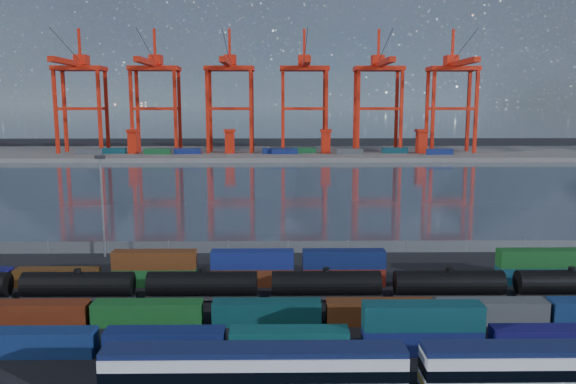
{
  "coord_description": "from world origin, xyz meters",
  "views": [
    {
      "loc": [
        -1.26,
        -63.33,
        24.58
      ],
      "look_at": [
        0.0,
        30.0,
        10.0
      ],
      "focal_mm": 35.0,
      "sensor_mm": 36.0,
      "label": 1
    }
  ],
  "objects": [
    {
      "name": "far_quay",
      "position": [
        0.0,
        210.0,
        1.0
      ],
      "size": [
        700.0,
        70.0,
        2.0
      ],
      "primitive_type": "cube",
      "color": "#514F4C",
      "rests_on": "ground"
    },
    {
      "name": "distant_mountains",
      "position": [
        63.02,
        1600.0,
        220.29
      ],
      "size": [
        2470.0,
        1100.0,
        520.0
      ],
      "color": "#1E2630",
      "rests_on": "ground"
    },
    {
      "name": "harbor_water",
      "position": [
        0.0,
        105.0,
        0.01
      ],
      "size": [
        700.0,
        700.0,
        0.0
      ],
      "primitive_type": "plane",
      "color": "#343E4B",
      "rests_on": "ground"
    },
    {
      "name": "container_row_north",
      "position": [
        1.54,
        11.06,
        2.04
      ],
      "size": [
        140.59,
        2.29,
        4.89
      ],
      "color": "navy",
      "rests_on": "ground"
    },
    {
      "name": "container_row_south",
      "position": [
        -4.56,
        -10.47,
        1.88
      ],
      "size": [
        126.44,
        2.41,
        5.13
      ],
      "color": "#474B4D",
      "rests_on": "ground"
    },
    {
      "name": "passenger_train",
      "position": [
        22.6,
        -20.5,
        2.62
      ],
      "size": [
        76.61,
        3.04,
        5.21
      ],
      "color": "silver",
      "rests_on": "ground"
    },
    {
      "name": "yard_light_mast",
      "position": [
        -30.0,
        26.0,
        9.3
      ],
      "size": [
        1.6,
        0.4,
        16.6
      ],
      "color": "slate",
      "rests_on": "ground"
    },
    {
      "name": "gantry_cranes",
      "position": [
        -7.5,
        203.42,
        36.51
      ],
      "size": [
        197.91,
        43.98,
        59.55
      ],
      "color": "red",
      "rests_on": "ground"
    },
    {
      "name": "waterfront_fence",
      "position": [
        -0.0,
        28.0,
        1.0
      ],
      "size": [
        160.12,
        0.12,
        2.2
      ],
      "color": "#595B5E",
      "rests_on": "ground"
    },
    {
      "name": "container_row_mid",
      "position": [
        -6.22,
        -2.71,
        1.33
      ],
      "size": [
        129.21,
        2.49,
        2.65
      ],
      "color": "#3E4143",
      "rests_on": "ground"
    },
    {
      "name": "quay_containers",
      "position": [
        -11.0,
        195.46,
        3.3
      ],
      "size": [
        172.58,
        10.99,
        2.6
      ],
      "color": "navy",
      "rests_on": "far_quay"
    },
    {
      "name": "straddle_carriers",
      "position": [
        -2.5,
        200.0,
        7.82
      ],
      "size": [
        140.0,
        7.0,
        11.1
      ],
      "color": "red",
      "rests_on": "far_quay"
    },
    {
      "name": "tanker_string",
      "position": [
        4.44,
        4.42,
        2.18
      ],
      "size": [
        138.15,
        3.04,
        4.35
      ],
      "color": "black",
      "rests_on": "ground"
    },
    {
      "name": "ground",
      "position": [
        0.0,
        0.0,
        0.0
      ],
      "size": [
        700.0,
        700.0,
        0.0
      ],
      "primitive_type": "plane",
      "color": "black",
      "rests_on": "ground"
    }
  ]
}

